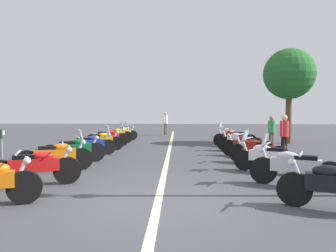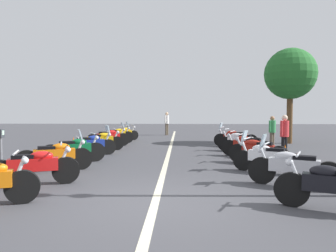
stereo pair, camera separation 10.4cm
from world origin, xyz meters
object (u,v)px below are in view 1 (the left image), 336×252
(motorcycle_left_row_5, at_px, (100,141))
(motorcycle_right_row_4, at_px, (247,145))
(motorcycle_right_row_3, at_px, (258,150))
(roadside_tree_0, at_px, (289,74))
(motorcycle_right_row_2, at_px, (267,157))
(traffic_cone_1, at_px, (285,154))
(parking_meter, at_px, (1,144))
(bystander_1, at_px, (271,130))
(motorcycle_right_row_1, at_px, (294,167))
(motorcycle_right_row_6, at_px, (234,138))
(motorcycle_right_row_5, at_px, (239,141))
(bystander_0, at_px, (166,122))
(motorcycle_left_row_4, at_px, (90,144))
(motorcycle_left_row_7, at_px, (116,135))
(motorcycle_left_row_2, at_px, (56,155))
(traffic_cone_0, at_px, (73,144))
(motorcycle_left_row_1, at_px, (36,167))
(motorcycle_left_row_8, at_px, (122,133))
(motorcycle_left_row_3, at_px, (74,149))
(motorcycle_left_row_6, at_px, (108,137))
(bystander_2, at_px, (284,133))

(motorcycle_left_row_5, bearing_deg, motorcycle_right_row_4, -35.21)
(motorcycle_right_row_3, height_order, roadside_tree_0, roadside_tree_0)
(motorcycle_right_row_2, relative_size, traffic_cone_1, 2.99)
(parking_meter, height_order, roadside_tree_0, roadside_tree_0)
(parking_meter, distance_m, bystander_1, 11.51)
(motorcycle_right_row_1, height_order, motorcycle_right_row_2, motorcycle_right_row_1)
(motorcycle_right_row_1, relative_size, motorcycle_right_row_6, 0.94)
(motorcycle_right_row_5, xyz_separation_m, bystander_0, (9.64, 3.66, 0.57))
(motorcycle_left_row_4, bearing_deg, motorcycle_left_row_7, 59.30)
(motorcycle_left_row_2, height_order, motorcycle_left_row_7, same)
(motorcycle_right_row_5, distance_m, bystander_1, 2.18)
(motorcycle_left_row_7, bearing_deg, roadside_tree_0, -21.25)
(motorcycle_right_row_3, bearing_deg, traffic_cone_0, 3.39)
(roadside_tree_0, bearing_deg, bystander_1, 145.85)
(motorcycle_right_row_6, height_order, traffic_cone_1, motorcycle_right_row_6)
(motorcycle_left_row_1, xyz_separation_m, parking_meter, (0.82, 1.29, 0.44))
(motorcycle_left_row_2, bearing_deg, motorcycle_right_row_3, -11.01)
(motorcycle_left_row_4, bearing_deg, motorcycle_left_row_8, 58.68)
(motorcycle_left_row_3, height_order, motorcycle_left_row_8, motorcycle_left_row_3)
(motorcycle_right_row_5, bearing_deg, motorcycle_left_row_4, 38.48)
(motorcycle_left_row_1, height_order, motorcycle_right_row_6, motorcycle_right_row_6)
(motorcycle_left_row_8, height_order, motorcycle_right_row_4, motorcycle_right_row_4)
(motorcycle_left_row_6, relative_size, motorcycle_right_row_3, 1.12)
(motorcycle_left_row_8, relative_size, motorcycle_right_row_3, 0.97)
(motorcycle_left_row_5, bearing_deg, motorcycle_right_row_2, -59.00)
(motorcycle_left_row_3, bearing_deg, traffic_cone_1, -26.85)
(motorcycle_left_row_2, xyz_separation_m, motorcycle_right_row_2, (0.02, -6.15, -0.02))
(motorcycle_left_row_4, height_order, parking_meter, parking_meter)
(roadside_tree_0, bearing_deg, motorcycle_right_row_5, 136.86)
(motorcycle_left_row_6, distance_m, motorcycle_right_row_6, 6.36)
(bystander_1, bearing_deg, motorcycle_left_row_7, 28.48)
(bystander_2, bearing_deg, motorcycle_left_row_7, -170.20)
(motorcycle_left_row_1, bearing_deg, motorcycle_left_row_4, 71.13)
(bystander_0, bearing_deg, traffic_cone_1, -38.31)
(motorcycle_right_row_2, relative_size, motorcycle_right_row_4, 0.95)
(motorcycle_left_row_5, height_order, motorcycle_right_row_1, motorcycle_right_row_1)
(motorcycle_left_row_8, bearing_deg, motorcycle_left_row_6, -122.70)
(motorcycle_left_row_3, distance_m, traffic_cone_1, 7.31)
(motorcycle_left_row_2, bearing_deg, bystander_0, 54.87)
(motorcycle_left_row_2, relative_size, motorcycle_left_row_3, 1.05)
(motorcycle_left_row_8, bearing_deg, traffic_cone_1, -78.02)
(motorcycle_left_row_2, distance_m, motorcycle_left_row_7, 8.21)
(motorcycle_left_row_7, bearing_deg, motorcycle_right_row_1, -80.81)
(motorcycle_right_row_6, bearing_deg, motorcycle_right_row_5, 108.89)
(traffic_cone_0, distance_m, bystander_1, 9.36)
(motorcycle_right_row_1, bearing_deg, motorcycle_left_row_1, 26.95)
(traffic_cone_0, relative_size, bystander_0, 0.35)
(motorcycle_left_row_8, height_order, motorcycle_right_row_5, motorcycle_right_row_5)
(motorcycle_left_row_5, height_order, motorcycle_right_row_4, motorcycle_right_row_4)
(motorcycle_right_row_5, relative_size, roadside_tree_0, 0.37)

